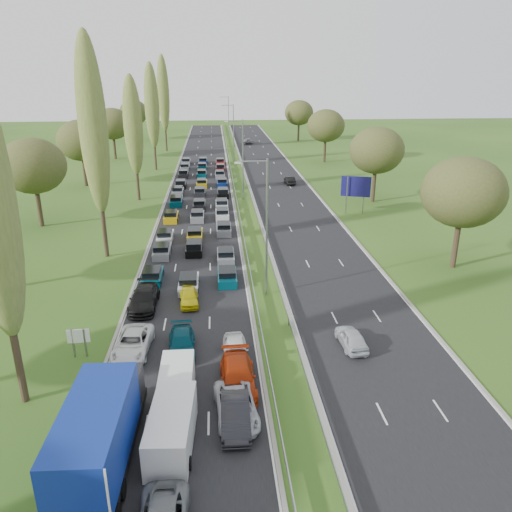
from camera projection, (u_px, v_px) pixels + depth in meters
name	position (u px, v px, depth m)	size (l,w,h in m)	color
ground	(243.00, 196.00, 78.91)	(260.00, 260.00, 0.00)	#294F18
near_carriageway	(200.00, 193.00, 80.72)	(10.50, 215.00, 0.04)	black
far_carriageway	(283.00, 192.00, 81.76)	(10.50, 215.00, 0.04)	black
central_reservation	(242.00, 189.00, 81.05)	(2.36, 215.00, 0.32)	gray
lamp_columns	(243.00, 160.00, 74.95)	(0.18, 140.18, 12.00)	gray
poplar_row	(119.00, 124.00, 62.30)	(2.80, 127.80, 22.44)	#2D2116
woodland_left	(23.00, 171.00, 57.96)	(8.00, 166.00, 11.10)	#2D2116
woodland_right	(396.00, 160.00, 65.28)	(8.00, 153.00, 11.10)	#2D2116
traffic_queue_fill	(199.00, 198.00, 76.01)	(9.02, 69.26, 0.80)	#053F4C
near_car_2	(133.00, 343.00, 34.94)	(2.35, 5.10, 1.42)	white
near_car_3	(144.00, 299.00, 41.59)	(2.20, 5.42, 1.57)	black
near_car_7	(182.00, 343.00, 35.07)	(1.86, 4.57, 1.33)	#053E4F
near_car_8	(189.00, 297.00, 42.29)	(1.53, 3.81, 1.30)	#BCB00C
near_car_9	(235.00, 413.00, 27.72)	(1.59, 4.57, 1.51)	black
near_car_10	(236.00, 406.00, 28.39)	(2.29, 4.97, 1.38)	#A9ACB3
near_car_11	(238.00, 376.00, 31.04)	(2.16, 5.32, 1.54)	#A12A09
near_car_12	(236.00, 350.00, 34.15)	(1.64, 4.08, 1.39)	white
far_car_0	(352.00, 338.00, 35.70)	(1.57, 3.90, 1.33)	#B3B8BE
far_car_1	(290.00, 180.00, 87.04)	(1.45, 4.14, 1.37)	black
far_car_2	(248.00, 141.00, 135.97)	(2.27, 4.93, 1.37)	gray
blue_lorry	(101.00, 431.00, 24.31)	(2.78, 9.99, 4.22)	black
white_van_front	(172.00, 425.00, 26.23)	(2.15, 5.49, 2.21)	silver
white_van_rear	(177.00, 383.00, 29.93)	(1.96, 5.00, 2.01)	silver
info_sign	(79.00, 339.00, 34.21)	(1.50, 0.18, 2.10)	gray
direction_sign	(356.00, 188.00, 68.15)	(3.83, 1.34, 5.20)	gray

